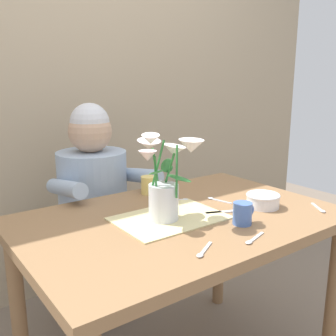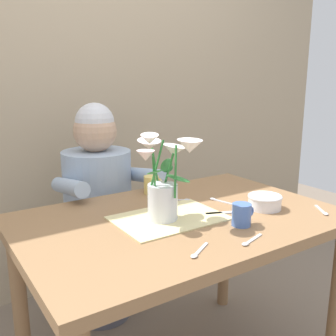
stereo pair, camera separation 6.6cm
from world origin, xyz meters
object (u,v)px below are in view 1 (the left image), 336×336
(flower_vase, at_px, (165,179))
(dinner_knife, at_px, (229,211))
(ceramic_bowl, at_px, (263,200))
(seated_person, at_px, (94,217))
(tea_cup, at_px, (243,213))
(ceramic_mug, at_px, (149,185))

(flower_vase, bearing_deg, dinner_knife, -17.85)
(flower_vase, xyz_separation_m, dinner_knife, (0.25, -0.08, -0.15))
(flower_vase, xyz_separation_m, ceramic_bowl, (0.40, -0.12, -0.13))
(seated_person, height_order, ceramic_bowl, seated_person)
(tea_cup, bearing_deg, ceramic_mug, 97.38)
(seated_person, xyz_separation_m, ceramic_mug, (0.13, -0.31, 0.22))
(dinner_knife, bearing_deg, ceramic_mug, 128.37)
(ceramic_bowl, height_order, dinner_knife, ceramic_bowl)
(seated_person, height_order, ceramic_mug, seated_person)
(tea_cup, bearing_deg, flower_vase, 135.13)
(seated_person, height_order, tea_cup, seated_person)
(ceramic_bowl, relative_size, dinner_knife, 0.72)
(dinner_knife, xyz_separation_m, tea_cup, (-0.05, -0.12, 0.04))
(seated_person, relative_size, ceramic_mug, 12.20)
(ceramic_mug, distance_m, tea_cup, 0.51)
(seated_person, xyz_separation_m, dinner_knife, (0.25, -0.70, 0.18))
(flower_vase, relative_size, tea_cup, 3.47)
(flower_vase, height_order, dinner_knife, flower_vase)
(ceramic_bowl, bearing_deg, ceramic_mug, 122.26)
(dinner_knife, relative_size, ceramic_mug, 2.04)
(flower_vase, bearing_deg, tea_cup, -44.87)
(seated_person, bearing_deg, ceramic_bowl, -57.98)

